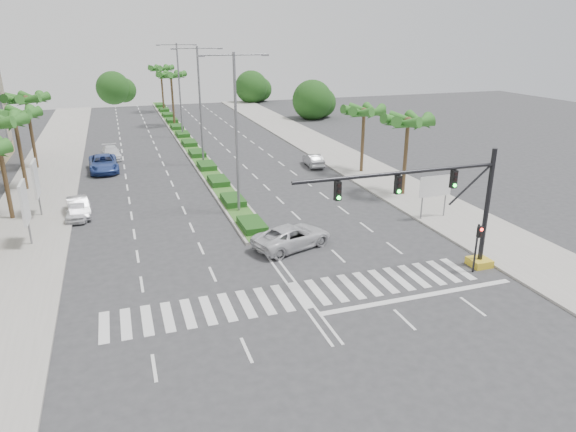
% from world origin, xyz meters
% --- Properties ---
extents(ground, '(160.00, 160.00, 0.00)m').
position_xyz_m(ground, '(0.00, 0.00, 0.00)').
color(ground, '#333335').
rests_on(ground, ground).
extents(footpath_right, '(6.00, 120.00, 0.15)m').
position_xyz_m(footpath_right, '(15.20, 20.00, 0.07)').
color(footpath_right, gray).
rests_on(footpath_right, ground).
extents(footpath_left, '(6.00, 120.00, 0.15)m').
position_xyz_m(footpath_left, '(-15.20, 20.00, 0.07)').
color(footpath_left, gray).
rests_on(footpath_left, ground).
extents(median, '(2.20, 75.00, 0.20)m').
position_xyz_m(median, '(0.00, 45.00, 0.10)').
color(median, gray).
rests_on(median, ground).
extents(median_grass, '(1.80, 75.00, 0.04)m').
position_xyz_m(median_grass, '(0.00, 45.00, 0.22)').
color(median_grass, '#255C1F').
rests_on(median_grass, median).
extents(signal_gantry, '(12.60, 1.20, 7.20)m').
position_xyz_m(signal_gantry, '(9.27, -0.00, 3.46)').
color(signal_gantry, gold).
rests_on(signal_gantry, ground).
extents(pedestrian_signal, '(0.28, 0.36, 3.00)m').
position_xyz_m(pedestrian_signal, '(10.60, -0.68, 2.04)').
color(pedestrian_signal, black).
rests_on(pedestrian_signal, ground).
extents(direction_sign, '(2.70, 0.11, 3.40)m').
position_xyz_m(direction_sign, '(13.50, 7.99, 2.45)').
color(direction_sign, slate).
rests_on(direction_sign, ground).
extents(billboard_near, '(0.18, 2.10, 4.35)m').
position_xyz_m(billboard_near, '(-14.50, 12.00, 2.96)').
color(billboard_near, slate).
rests_on(billboard_near, ground).
extents(billboard_far, '(0.18, 2.10, 4.35)m').
position_xyz_m(billboard_far, '(-14.50, 18.00, 2.96)').
color(billboard_far, slate).
rests_on(billboard_far, ground).
extents(palm_left_far, '(4.57, 4.68, 7.35)m').
position_xyz_m(palm_left_far, '(-16.50, 26.00, 6.50)').
color(palm_left_far, brown).
rests_on(palm_left_far, ground).
extents(palm_left_end, '(4.57, 4.68, 7.75)m').
position_xyz_m(palm_left_end, '(-16.50, 34.00, 6.88)').
color(palm_left_end, brown).
rests_on(palm_left_end, ground).
extents(palm_right_near, '(4.57, 4.68, 7.05)m').
position_xyz_m(palm_right_near, '(14.50, 14.00, 6.20)').
color(palm_right_near, brown).
rests_on(palm_right_near, ground).
extents(palm_right_far, '(4.57, 4.68, 6.75)m').
position_xyz_m(palm_right_far, '(14.50, 22.00, 5.91)').
color(palm_right_far, brown).
rests_on(palm_right_far, ground).
extents(palm_median_a, '(4.57, 4.68, 8.05)m').
position_xyz_m(palm_median_a, '(0.00, 55.00, 7.17)').
color(palm_median_a, brown).
rests_on(palm_median_a, ground).
extents(palm_median_b, '(4.57, 4.68, 8.05)m').
position_xyz_m(palm_median_b, '(0.00, 70.00, 7.17)').
color(palm_median_b, brown).
rests_on(palm_median_b, ground).
extents(streetlight_near, '(5.10, 0.25, 12.00)m').
position_xyz_m(streetlight_near, '(0.00, 14.00, 6.81)').
color(streetlight_near, slate).
rests_on(streetlight_near, ground).
extents(streetlight_mid, '(5.10, 0.25, 12.00)m').
position_xyz_m(streetlight_mid, '(0.00, 30.00, 6.81)').
color(streetlight_mid, slate).
rests_on(streetlight_mid, ground).
extents(streetlight_far, '(5.10, 0.25, 12.00)m').
position_xyz_m(streetlight_far, '(0.00, 46.00, 6.81)').
color(streetlight_far, slate).
rests_on(streetlight_far, ground).
extents(car_parked_a, '(1.91, 3.93, 1.29)m').
position_xyz_m(car_parked_a, '(-11.80, 16.71, 0.65)').
color(car_parked_a, white).
rests_on(car_parked_a, ground).
extents(car_parked_b, '(2.01, 4.37, 1.39)m').
position_xyz_m(car_parked_b, '(-11.80, 17.39, 0.69)').
color(car_parked_b, '#B5B5BA').
rests_on(car_parked_b, ground).
extents(car_parked_c, '(3.01, 6.03, 1.64)m').
position_xyz_m(car_parked_c, '(-9.96, 30.76, 0.82)').
color(car_parked_c, '#324C98').
rests_on(car_parked_c, ground).
extents(car_parked_d, '(2.20, 4.73, 1.34)m').
position_xyz_m(car_parked_d, '(-9.17, 36.38, 0.67)').
color(car_parked_d, silver).
rests_on(car_parked_d, ground).
extents(car_crossing, '(5.92, 4.11, 1.50)m').
position_xyz_m(car_crossing, '(1.72, 6.30, 0.75)').
color(car_crossing, silver).
rests_on(car_crossing, ground).
extents(car_right, '(1.77, 4.12, 1.32)m').
position_xyz_m(car_right, '(10.85, 25.87, 0.66)').
color(car_right, '#9D9DA1').
rests_on(car_right, ground).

